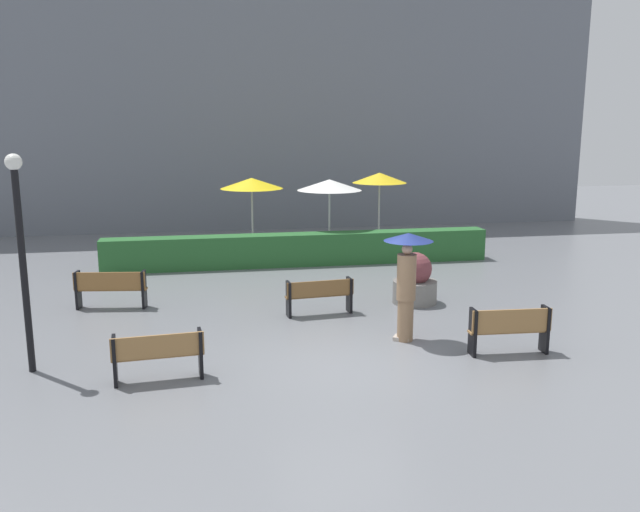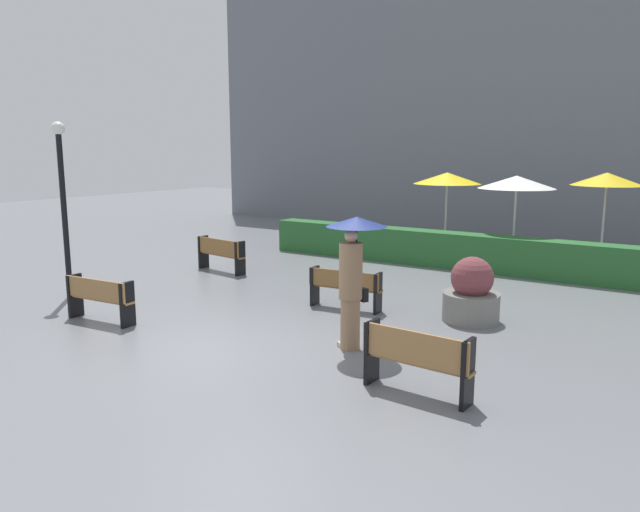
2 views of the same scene
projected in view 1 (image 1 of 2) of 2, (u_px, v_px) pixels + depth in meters
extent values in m
plane|color=slate|center=(343.00, 362.00, 11.99)|extent=(60.00, 60.00, 0.00)
cube|color=brown|center=(319.00, 295.00, 14.91)|extent=(1.57, 0.36, 0.04)
cube|color=brown|center=(321.00, 288.00, 14.75)|extent=(1.55, 0.18, 0.35)
cube|color=black|center=(289.00, 299.00, 14.71)|extent=(0.09, 0.33, 0.81)
cube|color=black|center=(349.00, 295.00, 15.09)|extent=(0.09, 0.33, 0.81)
cube|color=olive|center=(111.00, 289.00, 15.43)|extent=(1.67, 0.46, 0.04)
cube|color=olive|center=(109.00, 281.00, 15.25)|extent=(1.65, 0.28, 0.42)
cube|color=black|center=(78.00, 290.00, 15.38)|extent=(0.11, 0.33, 0.89)
cube|color=black|center=(144.00, 289.00, 15.44)|extent=(0.11, 0.33, 0.89)
cube|color=#9E7242|center=(158.00, 356.00, 11.08)|extent=(1.54, 0.36, 0.04)
cube|color=#9E7242|center=(158.00, 346.00, 10.91)|extent=(1.52, 0.17, 0.38)
cube|color=black|center=(115.00, 361.00, 10.88)|extent=(0.09, 0.33, 0.84)
cube|color=black|center=(200.00, 353.00, 11.25)|extent=(0.09, 0.33, 0.84)
cube|color=#9E7242|center=(508.00, 331.00, 12.38)|extent=(1.55, 0.31, 0.04)
cube|color=#9E7242|center=(512.00, 321.00, 12.20)|extent=(1.54, 0.13, 0.44)
cube|color=black|center=(473.00, 332.00, 12.27)|extent=(0.08, 0.33, 0.90)
cube|color=black|center=(545.00, 329.00, 12.44)|extent=(0.08, 0.33, 0.90)
cylinder|color=#8C6B4C|center=(405.00, 320.00, 13.12)|extent=(0.32, 0.32, 0.85)
cube|color=#B2A599|center=(402.00, 338.00, 13.21)|extent=(0.41, 0.38, 0.08)
cylinder|color=#8C6B4C|center=(406.00, 277.00, 12.94)|extent=(0.38, 0.38, 0.92)
sphere|color=tan|center=(407.00, 249.00, 12.83)|extent=(0.21, 0.21, 0.21)
cube|color=black|center=(407.00, 294.00, 13.23)|extent=(0.29, 0.23, 0.22)
cylinder|color=black|center=(408.00, 259.00, 12.97)|extent=(0.02, 0.02, 0.90)
cone|color=navy|center=(409.00, 237.00, 12.87)|extent=(0.98, 0.98, 0.16)
cylinder|color=slate|center=(415.00, 292.00, 15.89)|extent=(1.06, 1.06, 0.55)
sphere|color=brown|center=(415.00, 269.00, 15.78)|extent=(0.80, 0.80, 0.80)
cylinder|color=black|center=(24.00, 273.00, 11.21)|extent=(0.12, 0.12, 3.54)
sphere|color=white|center=(13.00, 162.00, 10.83)|extent=(0.28, 0.28, 0.28)
cylinder|color=silver|center=(252.00, 218.00, 21.82)|extent=(0.06, 0.06, 2.34)
cone|color=yellow|center=(252.00, 183.00, 21.58)|extent=(2.07, 2.07, 0.35)
cylinder|color=silver|center=(329.00, 221.00, 21.26)|extent=(0.06, 0.06, 2.34)
cone|color=white|center=(329.00, 185.00, 21.03)|extent=(2.08, 2.08, 0.35)
cylinder|color=silver|center=(379.00, 212.00, 22.95)|extent=(0.06, 0.06, 2.42)
cone|color=yellow|center=(380.00, 178.00, 22.71)|extent=(1.88, 1.88, 0.35)
cube|color=#28602D|center=(300.00, 249.00, 20.08)|extent=(11.78, 0.70, 0.97)
cube|color=slate|center=(258.00, 94.00, 26.33)|extent=(28.00, 1.20, 10.83)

